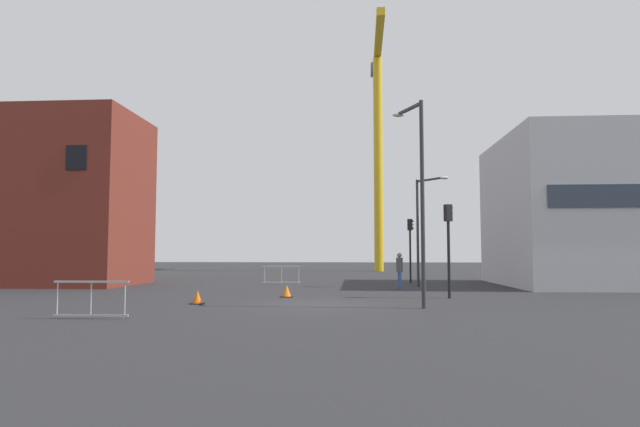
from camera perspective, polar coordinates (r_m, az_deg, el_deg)
The scene contains 13 objects.
ground at distance 19.72m, azimuth -0.81°, elevation -9.62°, with size 160.00×160.00×0.00m, color #28282B.
brick_building at distance 34.74m, azimuth -25.93°, elevation 1.33°, with size 9.10×6.51×9.86m.
office_block at distance 34.20m, azimuth 26.33°, elevation 0.22°, with size 9.41×10.73×8.43m.
construction_crane at distance 54.81m, azimuth 6.17°, elevation 9.44°, with size 1.21×15.37×22.49m.
streetlamp_tall at distance 18.94m, azimuth 10.41°, elevation 3.04°, with size 0.96×1.65×7.13m.
streetlamp_short at distance 29.81m, azimuth 10.78°, elevation -0.69°, with size 1.54×1.74×5.89m.
traffic_light_crosswalk at distance 33.59m, azimuth 9.54°, elevation -2.77°, with size 0.39×0.30×3.93m.
traffic_light_corner at distance 22.86m, azimuth 13.46°, elevation -2.22°, with size 0.39×0.34×3.86m.
pedestrian_walking at distance 27.89m, azimuth 8.42°, elevation -5.72°, with size 0.34×0.34×1.85m.
safety_barrier_mid_span at distance 16.80m, azimuth -23.10°, elevation -8.33°, with size 2.18×0.10×1.08m.
safety_barrier_front at distance 32.19m, azimuth -4.09°, elevation -6.46°, with size 2.26×0.18×1.08m.
traffic_cone_orange at distance 20.40m, azimuth -12.86°, elevation -8.69°, with size 0.49×0.49×0.50m.
traffic_cone_on_verge at distance 22.95m, azimuth -3.54°, elevation -8.24°, with size 0.51×0.51×0.52m.
Camera 1 is at (1.63, -19.56, 1.90)m, focal length 30.20 mm.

